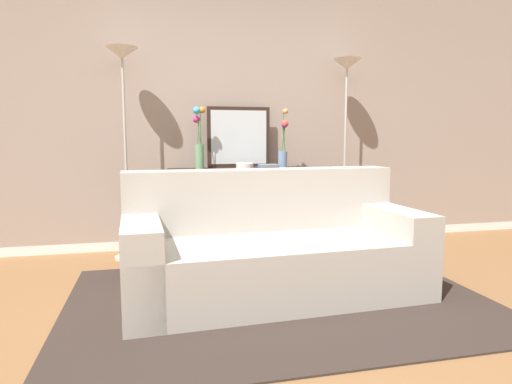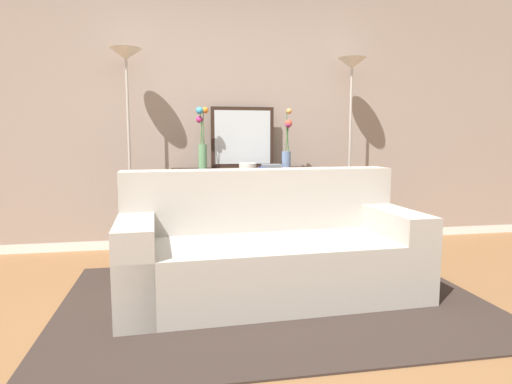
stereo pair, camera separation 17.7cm
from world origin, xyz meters
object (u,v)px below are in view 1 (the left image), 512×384
wall_mirror (239,137)px  console_table (242,194)px  floor_lamp_left (124,94)px  book_row_under_console (196,247)px  vase_tall_flowers (199,141)px  vase_short_flowers (284,144)px  book_stack (268,166)px  floor_lamp_right (346,100)px  couch (272,251)px  fruit_bowl (245,166)px

wall_mirror → console_table: bearing=-88.8°
floor_lamp_left → book_row_under_console: bearing=6.2°
vase_tall_flowers → book_row_under_console: 1.03m
console_table → floor_lamp_left: bearing=-176.4°
vase_short_flowers → book_row_under_console: 1.34m
console_table → book_stack: size_ratio=6.79×
floor_lamp_right → wall_mirror: floor_lamp_right is taller
floor_lamp_right → vase_short_flowers: bearing=176.6°
floor_lamp_right → couch: bearing=-132.4°
book_row_under_console → fruit_bowl: bearing=-10.9°
floor_lamp_right → wall_mirror: 1.14m
couch → fruit_bowl: 1.29m
floor_lamp_right → vase_short_flowers: floor_lamp_right is taller
wall_mirror → vase_tall_flowers: bearing=-159.8°
console_table → floor_lamp_left: size_ratio=0.75×
floor_lamp_right → book_row_under_console: 2.09m
floor_lamp_left → floor_lamp_right: size_ratio=1.01×
wall_mirror → vase_short_flowers: 0.46m
floor_lamp_left → wall_mirror: 1.17m
fruit_bowl → book_stack: (0.23, 0.00, -0.01)m
vase_tall_flowers → vase_short_flowers: bearing=-0.5°
console_table → floor_lamp_right: floor_lamp_right is taller
vase_tall_flowers → floor_lamp_right: bearing=-1.7°
wall_mirror → fruit_bowl: 0.35m
couch → book_row_under_console: size_ratio=8.31×
wall_mirror → book_stack: 0.43m
couch → vase_tall_flowers: bearing=107.2°
wall_mirror → vase_short_flowers: size_ratio=1.09×
couch → fruit_bowl: size_ratio=12.57×
book_stack → floor_lamp_right: bearing=1.5°
floor_lamp_right → wall_mirror: size_ratio=2.99×
vase_tall_flowers → floor_lamp_left: bearing=-176.2°
fruit_bowl → book_stack: fruit_bowl is taller
couch → vase_tall_flowers: 1.51m
wall_mirror → book_row_under_console: wall_mirror is taller
couch → book_row_under_console: 1.36m
floor_lamp_left → fruit_bowl: size_ratio=11.46×
floor_lamp_left → vase_tall_flowers: bearing=3.8°
floor_lamp_left → book_row_under_console: size_ratio=7.58×
couch → floor_lamp_right: bearing=47.6°
console_table → fruit_bowl: (0.01, -0.09, 0.28)m
console_table → fruit_bowl: size_ratio=8.58×
fruit_bowl → book_stack: bearing=0.7°
fruit_bowl → wall_mirror: bearing=93.7°
wall_mirror → book_stack: (0.24, -0.22, -0.28)m
console_table → book_stack: (0.24, -0.09, 0.28)m
floor_lamp_left → vase_short_flowers: floor_lamp_left is taller
couch → wall_mirror: (0.03, 1.39, 0.81)m
floor_lamp_left → vase_tall_flowers: floor_lamp_left is taller
book_row_under_console → floor_lamp_left: bearing=-173.8°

